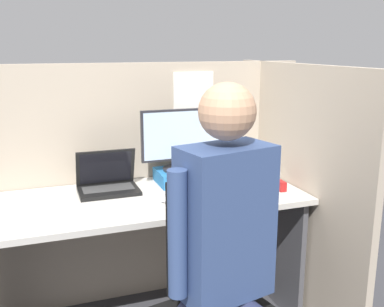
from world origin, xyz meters
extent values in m
cube|color=tan|center=(0.00, 0.69, 0.70)|extent=(2.15, 0.04, 1.41)
cube|color=white|center=(0.39, 0.67, 1.14)|extent=(0.24, 0.01, 0.42)
cube|color=tan|center=(0.85, 0.27, 0.70)|extent=(0.04, 1.30, 1.41)
cube|color=beige|center=(0.00, 0.33, 0.73)|extent=(1.65, 0.67, 0.03)
cube|color=#4C4C51|center=(0.79, 0.33, 0.36)|extent=(0.03, 0.57, 0.72)
cube|color=#236BAD|center=(0.27, 0.51, 0.78)|extent=(0.28, 0.23, 0.07)
cylinder|color=#232328|center=(0.27, 0.51, 0.83)|extent=(0.22, 0.22, 0.01)
cylinder|color=#232328|center=(0.27, 0.51, 0.86)|extent=(0.04, 0.04, 0.06)
cube|color=#232328|center=(0.27, 0.51, 1.02)|extent=(0.46, 0.02, 0.28)
cube|color=silver|center=(0.27, 0.50, 1.02)|extent=(0.44, 0.00, 0.26)
cube|color=black|center=(-0.15, 0.46, 0.76)|extent=(0.31, 0.21, 0.02)
cube|color=#424242|center=(-0.15, 0.48, 0.77)|extent=(0.26, 0.12, 0.00)
cube|color=black|center=(-0.15, 0.53, 0.87)|extent=(0.31, 0.08, 0.20)
cube|color=black|center=(-0.15, 0.53, 0.87)|extent=(0.27, 0.07, 0.18)
ellipsoid|color=silver|center=(0.10, 0.21, 0.76)|extent=(0.08, 0.05, 0.03)
cube|color=#A31919|center=(0.72, 0.24, 0.77)|extent=(0.04, 0.16, 0.05)
cone|color=orange|center=(0.15, 0.14, 0.77)|extent=(0.05, 0.14, 0.05)
cylinder|color=green|center=(0.15, 0.22, 0.77)|extent=(0.03, 0.02, 0.03)
cube|color=black|center=(0.20, -0.12, 0.71)|extent=(0.44, 0.14, 0.51)
cube|color=#334775|center=(0.14, -0.38, 0.86)|extent=(0.38, 0.27, 0.59)
sphere|color=tan|center=(0.14, -0.38, 1.28)|extent=(0.21, 0.21, 0.21)
cylinder|color=#334775|center=(-0.06, -0.42, 0.86)|extent=(0.07, 0.07, 0.47)
cylinder|color=#334775|center=(0.34, -0.33, 0.86)|extent=(0.07, 0.07, 0.47)
cylinder|color=teal|center=(0.56, 0.49, 0.80)|extent=(0.07, 0.07, 0.10)
camera|label=1|loc=(-0.50, -1.80, 1.50)|focal=42.00mm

